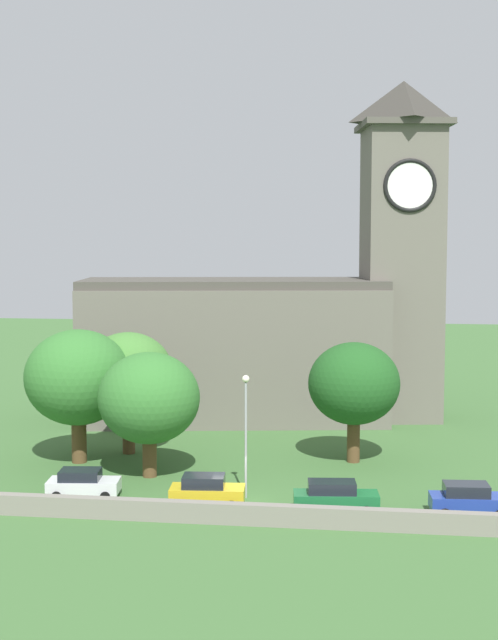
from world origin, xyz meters
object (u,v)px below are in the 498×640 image
car_yellow (206,491)px  car_blue (469,500)px  streetlamp_west_mid (246,417)px  tree_riverside_west (149,398)px  car_green (335,497)px  car_white (83,483)px  tree_churchyard (78,378)px  tree_riverside_east (354,384)px  tree_by_tower (128,373)px  church (279,322)px

car_yellow → car_blue: size_ratio=0.98×
car_blue → streetlamp_west_mid: (-12.76, 1.77, 3.96)m
car_blue → tree_riverside_west: 20.80m
car_green → tree_riverside_west: tree_riverside_west is taller
car_white → tree_churchyard: bearing=110.0°
car_green → car_white: bearing=176.0°
car_yellow → tree_churchyard: 14.74m
car_green → tree_riverside_west: (-12.20, 6.10, 4.21)m
car_white → car_blue: car_blue is taller
streetlamp_west_mid → tree_riverside_west: tree_riverside_west is taller
tree_riverside_east → car_blue: bearing=-59.5°
car_blue → car_green: bearing=-176.1°
car_blue → tree_riverside_west: bearing=164.0°
tree_by_tower → tree_churchyard: 4.03m
church → car_yellow: church is taller
car_yellow → tree_by_tower: (-7.92, 12.00, 4.88)m
car_yellow → tree_riverside_west: size_ratio=0.54×
tree_riverside_west → tree_churchyard: size_ratio=0.88×
car_white → streetlamp_west_mid: (9.62, 1.23, 4.03)m
car_green → tree_by_tower: bearing=141.6°
car_green → car_blue: bearing=3.9°
tree_churchyard → tree_riverside_east: 18.87m
car_white → car_blue: 22.38m
car_white → tree_by_tower: (-0.26, 11.05, 4.97)m
tree_by_tower → streetlamp_west_mid: bearing=-44.8°
car_blue → tree_churchyard: bearing=161.3°
car_white → tree_riverside_west: size_ratio=0.54×
car_blue → tree_riverside_east: bearing=120.5°
tree_by_tower → car_green: bearing=-38.4°
church → tree_by_tower: bearing=-123.3°
car_yellow → church: bearing=87.0°
church → car_white: 27.80m
car_yellow → tree_riverside_east: bearing=55.3°
car_green → tree_churchyard: size_ratio=0.53×
tree_by_tower → tree_riverside_west: bearing=-63.0°
car_green → tree_by_tower: 20.07m
tree_by_tower → tree_churchyard: tree_churchyard is taller
church → tree_churchyard: (-11.97, -17.19, -2.40)m
car_blue → tree_churchyard: (-25.31, 8.57, 4.96)m
streetlamp_west_mid → car_white: bearing=-172.7°
tree_by_tower → tree_riverside_west: 6.76m
car_yellow → tree_riverside_west: (-4.86, 6.01, 4.19)m
tree_by_tower → tree_riverside_west: tree_by_tower is taller
car_yellow → streetlamp_west_mid: (1.97, 2.18, 3.94)m
tree_riverside_west → tree_churchyard: 6.49m
car_white → tree_by_tower: size_ratio=0.50×
tree_riverside_west → tree_by_tower: bearing=117.0°
church → tree_by_tower: size_ratio=3.62×
car_green → car_blue: car_blue is taller
streetlamp_west_mid → tree_riverside_west: (-6.83, 3.83, 0.25)m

